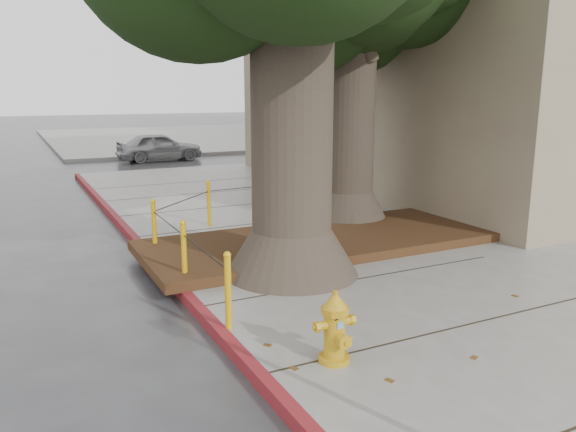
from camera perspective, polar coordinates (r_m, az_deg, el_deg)
name	(u,v)px	position (r m, az deg, el deg)	size (l,w,h in m)	color
ground	(421,348)	(6.82, 13.36, -12.90)	(140.00, 140.00, 0.00)	#28282B
sidewalk_main	(575,235)	(12.66, 27.17, -1.71)	(16.00, 26.00, 0.15)	slate
sidewalk_far	(184,137)	(36.20, -10.53, 7.90)	(16.00, 20.00, 0.15)	slate
curb_red	(189,300)	(7.96, -10.03, -8.37)	(0.14, 26.00, 0.16)	maroon
planter_bed	(320,241)	(10.24, 3.32, -2.53)	(6.40, 2.60, 0.16)	black
building_corner	(505,21)	(19.37, 21.21, 18.01)	(12.00, 13.00, 10.00)	gray
building_side_white	(355,65)	(36.67, 6.78, 15.00)	(10.00, 10.00, 9.00)	silver
building_side_grey	(378,49)	(45.08, 9.12, 16.37)	(12.00, 14.00, 12.00)	slate
bollard_ring	(219,222)	(9.84, -7.01, -0.63)	(3.79, 5.39, 0.95)	#DCA10C
fire_hydrant	(335,328)	(5.87, 4.79, -11.23)	(0.40, 0.36, 0.78)	gold
car_silver	(159,147)	(24.48, -12.94, 6.88)	(1.41, 3.51, 1.20)	#999A9E
car_red	(311,138)	(27.85, 2.36, 7.94)	(1.38, 3.95, 1.30)	maroon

